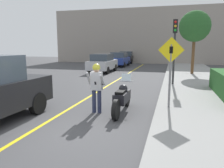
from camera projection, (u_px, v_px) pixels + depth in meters
ground_plane at (54, 132)px, 6.09m from camera, size 80.00×80.00×0.00m
sidewalk_curb at (215, 105)px, 8.61m from camera, size 4.40×44.00×0.14m
road_center_line at (101, 90)px, 11.94m from camera, size 0.12×36.00×0.01m
building_backdrop at (150, 36)px, 30.14m from camera, size 28.00×1.20×7.57m
motorcycle at (122, 98)px, 7.80m from camera, size 0.62×2.43×1.32m
person_biker at (96, 83)px, 7.64m from camera, size 0.59×0.48×1.76m
crossing_sign at (170, 66)px, 7.78m from camera, size 0.91×0.08×2.54m
traffic_light at (175, 40)px, 12.49m from camera, size 0.26×0.30×3.72m
street_tree at (195, 27)px, 17.39m from camera, size 2.46×2.46×5.03m
parked_car_silver at (103, 63)px, 20.07m from camera, size 1.88×4.20×1.68m
parked_car_blue at (119, 59)px, 25.90m from camera, size 1.88×4.20×1.68m
parked_car_black at (127, 57)px, 31.01m from camera, size 1.88×4.20×1.68m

